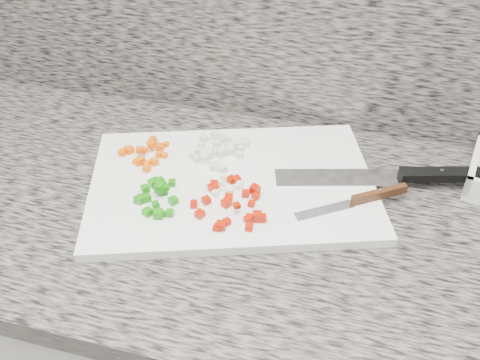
% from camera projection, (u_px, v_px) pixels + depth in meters
% --- Properties ---
extents(countertop, '(3.96, 0.64, 0.04)m').
position_uv_depth(countertop, '(263.00, 218.00, 0.93)').
color(countertop, '#69655C').
rests_on(countertop, cabinet).
extents(cutting_board, '(0.58, 0.48, 0.02)m').
position_uv_depth(cutting_board, '(232.00, 184.00, 0.96)').
color(cutting_board, white).
rests_on(cutting_board, countertop).
extents(carrot_pile, '(0.09, 0.10, 0.02)m').
position_uv_depth(carrot_pile, '(147.00, 153.00, 1.01)').
color(carrot_pile, '#F26005').
rests_on(carrot_pile, cutting_board).
extents(onion_pile, '(0.10, 0.12, 0.01)m').
position_uv_depth(onion_pile, '(219.00, 150.00, 1.01)').
color(onion_pile, beige).
rests_on(onion_pile, cutting_board).
extents(green_pepper_pile, '(0.08, 0.10, 0.02)m').
position_uv_depth(green_pepper_pile, '(157.00, 194.00, 0.91)').
color(green_pepper_pile, '#197E0B').
rests_on(green_pepper_pile, cutting_board).
extents(red_pepper_pile, '(0.13, 0.14, 0.02)m').
position_uv_depth(red_pepper_pile, '(234.00, 203.00, 0.90)').
color(red_pepper_pile, '#B51702').
rests_on(red_pepper_pile, cutting_board).
extents(garlic_pile, '(0.06, 0.06, 0.01)m').
position_uv_depth(garlic_pile, '(225.00, 185.00, 0.93)').
color(garlic_pile, '#FAF0C1').
rests_on(garlic_pile, cutting_board).
extents(chef_knife, '(0.36, 0.14, 0.02)m').
position_uv_depth(chef_knife, '(405.00, 176.00, 0.95)').
color(chef_knife, white).
rests_on(chef_knife, cutting_board).
extents(paring_knife, '(0.18, 0.13, 0.02)m').
position_uv_depth(paring_knife, '(366.00, 198.00, 0.90)').
color(paring_knife, white).
rests_on(paring_knife, cutting_board).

